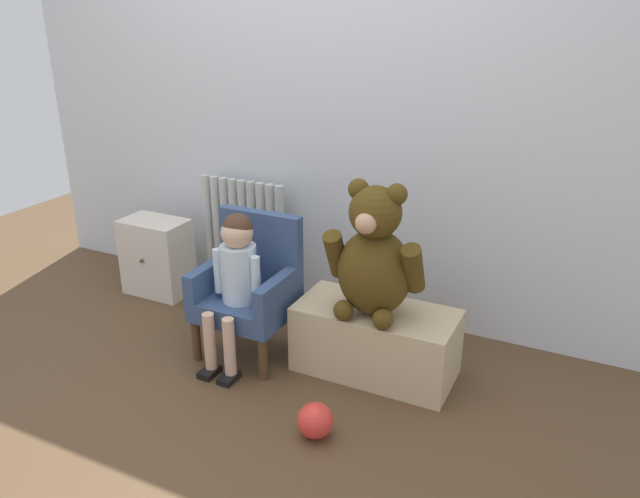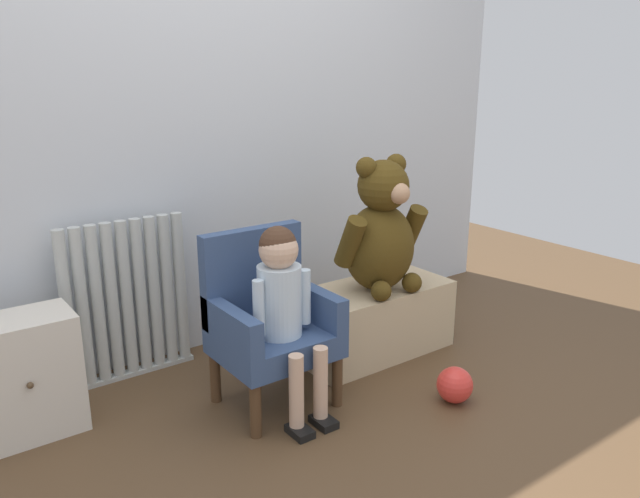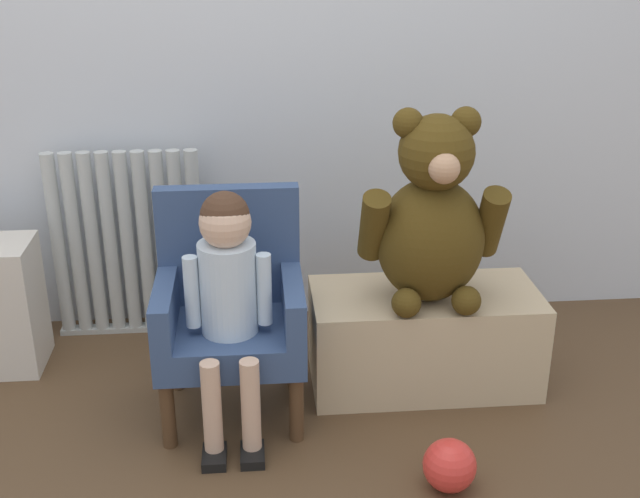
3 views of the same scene
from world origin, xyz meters
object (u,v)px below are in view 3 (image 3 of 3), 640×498
at_px(child_figure, 228,280).
at_px(toy_ball, 450,465).
at_px(low_bench, 424,338).
at_px(large_teddy_bear, 432,219).
at_px(radiator, 128,245).
at_px(child_armchair, 230,307).

xyz_separation_m(child_figure, toy_ball, (0.59, -0.36, -0.42)).
relative_size(low_bench, toy_ball, 5.03).
relative_size(large_teddy_bear, toy_ball, 4.17).
bearing_deg(low_bench, toy_ball, -94.10).
bearing_deg(large_teddy_bear, radiator, 153.93).
distance_m(radiator, low_bench, 1.13).
bearing_deg(child_figure, child_armchair, 90.00).
height_order(child_figure, large_teddy_bear, large_teddy_bear).
xyz_separation_m(child_armchair, toy_ball, (0.59, -0.47, -0.28)).
bearing_deg(large_teddy_bear, child_armchair, -176.10).
distance_m(low_bench, toy_ball, 0.56).
height_order(radiator, toy_ball, radiator).
xyz_separation_m(low_bench, large_teddy_bear, (-0.00, -0.04, 0.44)).
height_order(child_armchair, large_teddy_bear, large_teddy_bear).
height_order(radiator, large_teddy_bear, large_teddy_bear).
relative_size(child_figure, toy_ball, 5.06).
relative_size(radiator, toy_ball, 4.75).
xyz_separation_m(radiator, child_figure, (0.38, -0.65, 0.14)).
height_order(child_armchair, toy_ball, child_armchair).
xyz_separation_m(child_armchair, large_teddy_bear, (0.63, 0.04, 0.25)).
bearing_deg(child_figure, toy_ball, -31.04).
bearing_deg(large_teddy_bear, toy_ball, -93.94).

